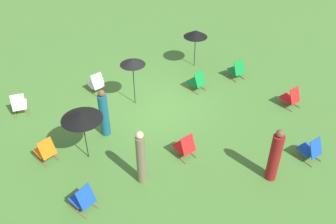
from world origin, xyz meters
TOP-DOWN VIEW (x-y plane):
  - ground_plane at (0.00, 0.00)m, footprint 40.00×40.00m
  - deckchair_0 at (4.13, -2.44)m, footprint 0.67×0.86m
  - deckchair_1 at (-4.41, 2.95)m, footprint 0.50×0.77m
  - deckchair_2 at (-4.15, 0.27)m, footprint 0.53×0.79m
  - deckchair_3 at (4.04, 2.99)m, footprint 0.68×0.87m
  - deckchair_4 at (4.21, 0.54)m, footprint 0.63×0.85m
  - deckchair_5 at (-2.66, 5.24)m, footprint 0.48×0.76m
  - deckchair_6 at (1.18, -2.12)m, footprint 0.57×0.82m
  - deckchair_7 at (-2.22, 0.04)m, footprint 0.59×0.82m
  - deckchair_8 at (0.50, 2.88)m, footprint 0.51×0.78m
  - umbrella_0 at (-3.34, -1.58)m, footprint 1.02×1.02m
  - umbrella_1 at (0.33, -0.56)m, footprint 0.92×0.92m
  - umbrella_2 at (3.08, 1.17)m, footprint 1.25×1.25m
  - person_0 at (2.20, 3.03)m, footprint 0.38×0.38m
  - person_1 at (-1.04, 5.11)m, footprint 0.47×0.47m
  - person_2 at (2.08, 0.45)m, footprint 0.39×0.39m

SIDE VIEW (x-z plane):
  - ground_plane at x=0.00m, z-range 0.00..0.00m
  - deckchair_0 at x=4.13m, z-range -0.05..0.79m
  - deckchair_1 at x=-4.41m, z-range -0.05..0.79m
  - deckchair_2 at x=-4.15m, z-range -0.05..0.79m
  - deckchair_3 at x=4.04m, z-range -0.05..0.79m
  - deckchair_4 at x=4.21m, z-range -0.05..0.79m
  - deckchair_5 at x=-2.66m, z-range -0.05..0.79m
  - deckchair_6 at x=1.18m, z-range -0.05..0.79m
  - deckchair_7 at x=-2.22m, z-range -0.05..0.79m
  - deckchair_8 at x=0.50m, z-range -0.05..0.79m
  - person_2 at x=2.08m, z-range -0.04..1.75m
  - person_1 at x=-1.04m, z-range -0.05..1.79m
  - person_0 at x=2.20m, z-range -0.03..1.87m
  - umbrella_0 at x=-3.34m, z-range 0.69..2.37m
  - umbrella_2 at x=3.08m, z-range 0.76..2.56m
  - umbrella_1 at x=0.33m, z-range 0.84..2.75m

